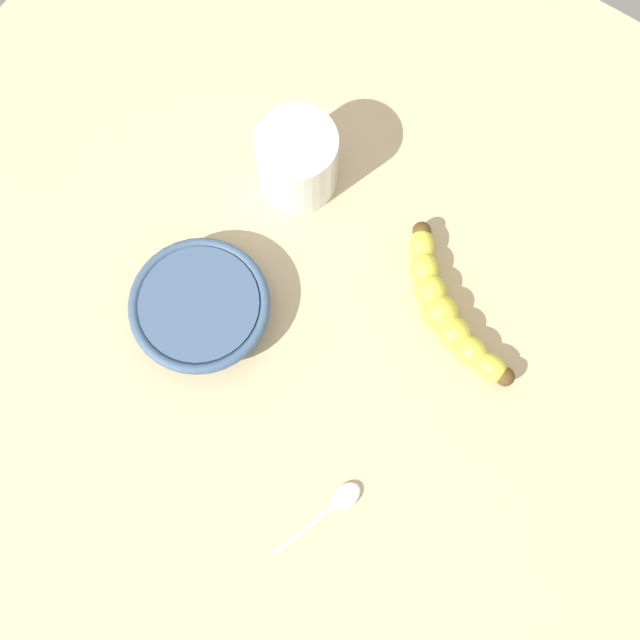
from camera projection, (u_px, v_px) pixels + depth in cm
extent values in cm
cube|color=#CBB286|center=(318.00, 372.00, 84.84)|extent=(120.00, 120.00, 3.00)
ellipsoid|color=yellow|center=(422.00, 246.00, 85.26)|extent=(4.87, 4.48, 2.71)
ellipsoid|color=yellow|center=(424.00, 268.00, 84.54)|extent=(5.08, 5.02, 3.10)
ellipsoid|color=yellow|center=(430.00, 291.00, 83.83)|extent=(5.25, 5.34, 3.49)
ellipsoid|color=yellow|center=(440.00, 312.00, 83.15)|extent=(5.36, 5.43, 3.87)
ellipsoid|color=yellow|center=(454.00, 333.00, 82.53)|extent=(4.66, 5.00, 3.49)
ellipsoid|color=yellow|center=(471.00, 351.00, 81.97)|extent=(3.80, 4.55, 3.10)
ellipsoid|color=yellow|center=(491.00, 367.00, 81.50)|extent=(2.81, 4.12, 2.71)
sphere|color=#513819|center=(422.00, 231.00, 85.75)|extent=(2.13, 2.13, 2.13)
sphere|color=#513819|center=(505.00, 377.00, 81.21)|extent=(2.13, 2.13, 2.13)
cylinder|color=silver|center=(297.00, 161.00, 85.21)|extent=(9.26, 9.26, 9.17)
cylinder|color=#9ECA92|center=(297.00, 164.00, 86.00)|extent=(8.76, 8.76, 7.02)
cylinder|color=#3D5675|center=(201.00, 308.00, 83.19)|extent=(13.15, 13.15, 4.03)
torus|color=#3D5675|center=(199.00, 305.00, 81.83)|extent=(15.49, 15.49, 1.20)
ellipsoid|color=silver|center=(346.00, 496.00, 79.33)|extent=(4.16, 3.38, 0.80)
cube|color=silver|center=(307.00, 527.00, 78.48)|extent=(8.25, 3.06, 0.25)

